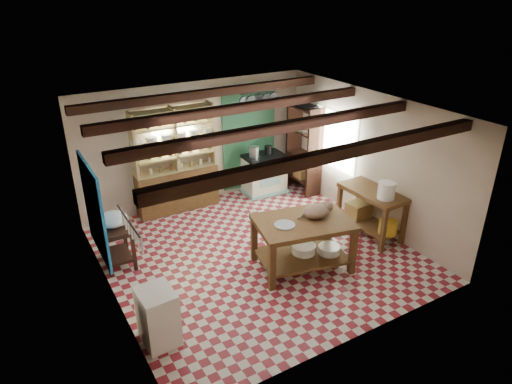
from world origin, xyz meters
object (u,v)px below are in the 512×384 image
stove (264,174)px  prep_table (117,245)px  work_table (302,244)px  right_counter (370,213)px  cat (317,211)px  white_cabinet (158,316)px

stove → prep_table: 3.86m
work_table → stove: 3.05m
stove → prep_table: size_ratio=1.23×
prep_table → stove: bearing=21.1°
work_table → stove: (1.00, 2.88, 0.01)m
prep_table → right_counter: (4.38, -1.41, 0.09)m
cat → white_cabinet: bearing=-168.9°
white_cabinet → right_counter: 4.46m
prep_table → right_counter: 4.60m
stove → right_counter: right_counter is taller
right_counter → work_table: bearing=-174.0°
white_cabinet → cat: size_ratio=1.71×
stove → white_cabinet: size_ratio=1.15×
white_cabinet → cat: 3.02m
work_table → right_counter: (1.73, 0.23, 0.02)m
prep_table → cat: cat is taller
work_table → cat: cat is taller
prep_table → cat: 3.39m
stove → prep_table: stove is taller
prep_table → white_cabinet: size_ratio=0.93×
right_counter → cat: cat is taller
white_cabinet → right_counter: bearing=7.0°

